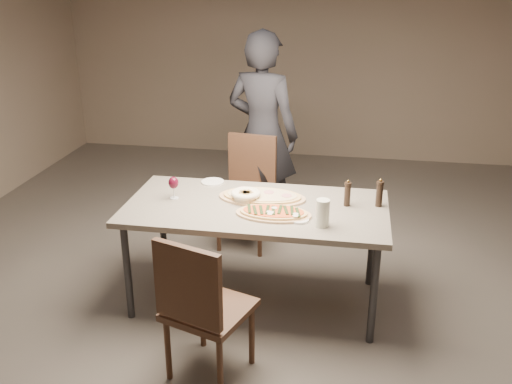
% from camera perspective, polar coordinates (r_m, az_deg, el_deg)
% --- Properties ---
extents(room, '(7.00, 7.00, 7.00)m').
position_cam_1_polar(room, '(3.71, 0.00, 7.90)').
color(room, '#58524C').
rests_on(room, ground).
extents(dining_table, '(1.80, 0.90, 0.75)m').
position_cam_1_polar(dining_table, '(3.94, 0.00, -2.12)').
color(dining_table, gray).
rests_on(dining_table, ground).
extents(zucchini_pizza, '(0.50, 0.28, 0.05)m').
position_cam_1_polar(zucchini_pizza, '(3.77, 1.77, -2.10)').
color(zucchini_pizza, tan).
rests_on(zucchini_pizza, dining_table).
extents(ham_pizza, '(0.62, 0.34, 0.04)m').
position_cam_1_polar(ham_pizza, '(4.03, 0.61, -0.45)').
color(ham_pizza, tan).
rests_on(ham_pizza, dining_table).
extents(bread_basket, '(0.21, 0.21, 0.07)m').
position_cam_1_polar(bread_basket, '(3.98, -1.02, -0.33)').
color(bread_basket, beige).
rests_on(bread_basket, dining_table).
extents(oil_dish, '(0.12, 0.12, 0.01)m').
position_cam_1_polar(oil_dish, '(3.70, 4.37, -2.79)').
color(oil_dish, white).
rests_on(oil_dish, dining_table).
extents(pepper_mill_left, '(0.05, 0.05, 0.19)m').
position_cam_1_polar(pepper_mill_left, '(3.94, 9.13, -0.16)').
color(pepper_mill_left, black).
rests_on(pepper_mill_left, dining_table).
extents(pepper_mill_right, '(0.05, 0.05, 0.20)m').
position_cam_1_polar(pepper_mill_right, '(3.97, 12.24, -0.13)').
color(pepper_mill_right, black).
rests_on(pepper_mill_right, dining_table).
extents(carafe, '(0.09, 0.09, 0.18)m').
position_cam_1_polar(carafe, '(3.61, 6.68, -2.10)').
color(carafe, silver).
rests_on(carafe, dining_table).
extents(wine_glass, '(0.07, 0.07, 0.16)m').
position_cam_1_polar(wine_glass, '(4.04, -8.25, 0.85)').
color(wine_glass, silver).
rests_on(wine_glass, dining_table).
extents(side_plate, '(0.17, 0.17, 0.01)m').
position_cam_1_polar(side_plate, '(4.34, -4.36, 1.02)').
color(side_plate, white).
rests_on(side_plate, dining_table).
extents(chair_near, '(0.56, 0.56, 0.93)m').
position_cam_1_polar(chair_near, '(3.28, -5.58, -11.04)').
color(chair_near, '#442B1C').
rests_on(chair_near, ground).
extents(chair_far, '(0.50, 0.50, 0.94)m').
position_cam_1_polar(chair_far, '(4.91, -0.76, 0.76)').
color(chair_far, '#442B1C').
rests_on(chair_far, ground).
extents(diner, '(0.75, 0.60, 1.81)m').
position_cam_1_polar(diner, '(5.05, 0.66, 5.83)').
color(diner, black).
rests_on(diner, ground).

